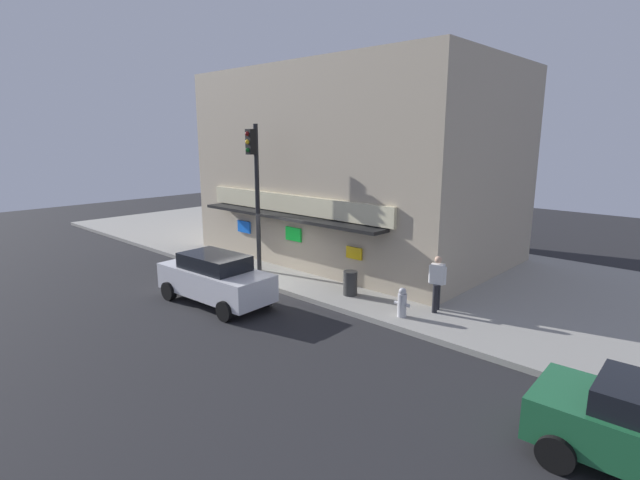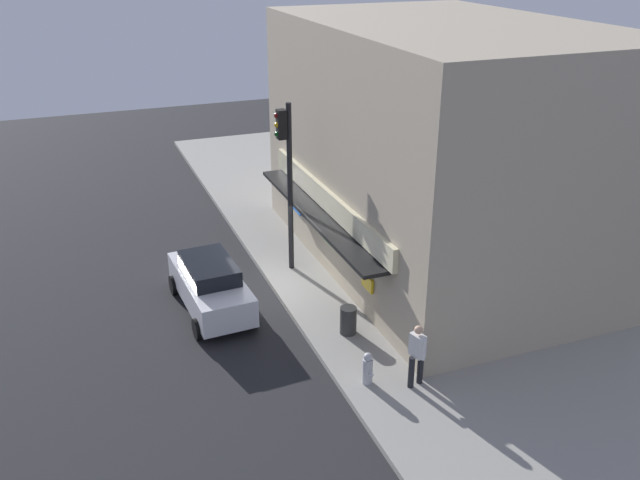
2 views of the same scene
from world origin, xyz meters
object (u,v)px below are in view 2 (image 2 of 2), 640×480
Objects in this scene: trash_can at (348,320)px; fire_hydrant at (368,369)px; traffic_light at (287,167)px; parked_car_white at (210,285)px; pedestrian at (417,353)px.

fire_hydrant is at bearing -11.55° from trash_can.
traffic_light is 7.76m from fire_hydrant.
trash_can is at bearing 47.41° from parked_car_white.
fire_hydrant is at bearing -114.56° from pedestrian.
trash_can is (-2.42, 0.49, -0.02)m from fire_hydrant.
fire_hydrant is (7.04, -0.23, -3.25)m from traffic_light.
pedestrian is 0.40× the size of parked_car_white.
traffic_light is 8.08m from pedestrian.
parked_car_white is at bearing -63.31° from traffic_light.
pedestrian is (2.93, 0.63, 0.55)m from trash_can.
traffic_light is 5.67m from trash_can.
traffic_light is 1.33× the size of parked_car_white.
trash_can is 3.04m from pedestrian.
fire_hydrant is at bearing -1.91° from traffic_light.
traffic_light is 4.57m from parked_car_white.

